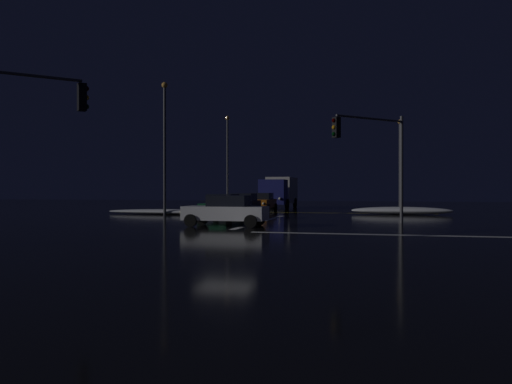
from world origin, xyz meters
TOP-DOWN VIEW (x-y plane):
  - ground at (0.00, 0.00)m, footprint 120.00×120.00m
  - stop_line_north at (0.00, 7.49)m, footprint 0.35×12.75m
  - centre_line_ns at (0.00, 19.09)m, footprint 22.00×0.15m
  - crosswalk_bar_east at (7.59, 0.00)m, footprint 12.75×0.40m
  - snow_bank_left_curb at (-8.29, 13.95)m, footprint 10.54×1.50m
  - snow_bank_right_curb at (8.29, 17.66)m, footprint 7.35×1.50m
  - sedan_green at (-3.02, 9.31)m, footprint 2.02×4.33m
  - sedan_black at (-3.28, 15.48)m, footprint 2.02×4.33m
  - sedan_orange at (-3.08, 20.83)m, footprint 2.02×4.33m
  - box_truck at (-2.96, 28.40)m, footprint 2.68×8.28m
  - sedan_white_crossing at (-0.91, 3.19)m, footprint 4.33×2.02m
  - traffic_signal_ne at (6.42, 6.42)m, footprint 3.66×3.66m
  - streetlamp_left_near at (-8.59, 13.09)m, footprint 0.44×0.44m
  - streetlamp_right_far at (8.59, 29.09)m, footprint 0.44×0.44m
  - streetlamp_left_far at (-8.59, 29.09)m, footprint 0.44×0.44m

SIDE VIEW (x-z plane):
  - ground at x=0.00m, z-range -0.10..0.00m
  - stop_line_north at x=0.00m, z-range 0.00..0.01m
  - centre_line_ns at x=0.00m, z-range 0.00..0.01m
  - crosswalk_bar_east at x=7.59m, z-range 0.00..0.01m
  - snow_bank_left_curb at x=-8.29m, z-range 0.00..0.39m
  - snow_bank_right_curb at x=8.29m, z-range 0.00..0.58m
  - sedan_green at x=-3.02m, z-range 0.02..1.59m
  - sedan_black at x=-3.28m, z-range 0.02..1.59m
  - sedan_orange at x=-3.08m, z-range 0.02..1.59m
  - sedan_white_crossing at x=-0.91m, z-range 0.02..1.59m
  - box_truck at x=-2.96m, z-range 0.17..3.25m
  - traffic_signal_ne at x=6.42m, z-range 1.18..7.14m
  - streetlamp_right_far at x=8.59m, z-range 0.68..9.22m
  - streetlamp_left_far at x=-8.59m, z-range 0.70..10.15m
  - streetlamp_left_near at x=-8.59m, z-range 0.70..10.41m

